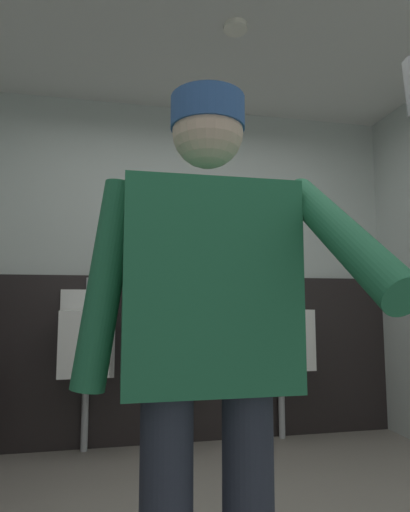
{
  "coord_description": "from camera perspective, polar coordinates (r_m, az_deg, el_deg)",
  "views": [
    {
      "loc": [
        -0.47,
        -1.61,
        1.05
      ],
      "look_at": [
        -0.11,
        0.14,
        1.25
      ],
      "focal_mm": 29.64,
      "sensor_mm": 36.0,
      "label": 1
    }
  ],
  "objects": [
    {
      "name": "privacy_divider_panel",
      "position": [
        3.1,
        -8.74,
        -8.14
      ],
      "size": [
        0.04,
        0.4,
        0.9
      ],
      "primitive_type": "cube",
      "color": "#4C4C51"
    },
    {
      "name": "wall_back",
      "position": [
        3.42,
        -3.57,
        -1.68
      ],
      "size": [
        4.13,
        0.12,
        2.66
      ],
      "primitive_type": "cube",
      "color": "silver",
      "rests_on": "ground_plane"
    },
    {
      "name": "urinal_right",
      "position": [
        3.42,
        10.68,
        -10.83
      ],
      "size": [
        0.4,
        0.34,
        1.24
      ],
      "color": "white",
      "rests_on": "ground_plane"
    },
    {
      "name": "urinal_middle",
      "position": [
        3.22,
        -2.04,
        -11.23
      ],
      "size": [
        0.4,
        0.34,
        1.24
      ],
      "color": "white",
      "rests_on": "ground_plane"
    },
    {
      "name": "urinal_left",
      "position": [
        3.18,
        -15.74,
        -11.05
      ],
      "size": [
        0.4,
        0.34,
        1.24
      ],
      "color": "white",
      "rests_on": "ground_plane"
    },
    {
      "name": "wainscot_band_back",
      "position": [
        3.37,
        -3.47,
        -13.54
      ],
      "size": [
        3.53,
        0.03,
        1.26
      ],
      "primitive_type": "cube",
      "color": "black",
      "rests_on": "ground_plane"
    },
    {
      "name": "soap_dispenser",
      "position": [
        3.45,
        5.25,
        0.12
      ],
      "size": [
        0.1,
        0.07,
        0.18
      ],
      "primitive_type": "cube",
      "color": "silver"
    },
    {
      "name": "downlight_far",
      "position": [
        2.79,
        4.12,
        28.39
      ],
      "size": [
        0.14,
        0.14,
        0.03
      ],
      "primitive_type": "cylinder",
      "color": "white"
    },
    {
      "name": "person",
      "position": [
        1.17,
        0.48,
        -10.69
      ],
      "size": [
        0.68,
        0.6,
        1.64
      ],
      "color": "#2D3342",
      "rests_on": "ground_plane"
    }
  ]
}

